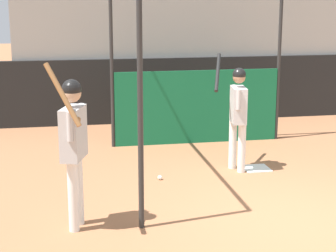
# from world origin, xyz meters

# --- Properties ---
(ground_plane) EXTENTS (60.00, 60.00, 0.00)m
(ground_plane) POSITION_xyz_m (0.00, 0.00, 0.00)
(ground_plane) COLOR #9E6642
(outfield_wall) EXTENTS (24.00, 0.12, 1.49)m
(outfield_wall) POSITION_xyz_m (0.00, 6.31, 0.75)
(outfield_wall) COLOR black
(outfield_wall) RESTS_ON ground
(bleacher_section) EXTENTS (8.15, 3.20, 3.17)m
(bleacher_section) POSITION_xyz_m (0.00, 7.97, 1.58)
(bleacher_section) COLOR #9E9E99
(bleacher_section) RESTS_ON ground
(batting_cage) EXTENTS (3.42, 4.09, 3.00)m
(batting_cage) POSITION_xyz_m (-0.38, 3.53, 1.32)
(batting_cage) COLOR #282828
(batting_cage) RESTS_ON ground
(home_plate) EXTENTS (0.44, 0.44, 0.02)m
(home_plate) POSITION_xyz_m (0.21, 2.37, 0.01)
(home_plate) COLOR white
(home_plate) RESTS_ON ground
(player_batter) EXTENTS (0.57, 1.00, 1.92)m
(player_batter) POSITION_xyz_m (-0.15, 2.38, 1.05)
(player_batter) COLOR white
(player_batter) RESTS_ON ground
(player_waiting) EXTENTS (0.50, 0.83, 2.14)m
(player_waiting) POSITION_xyz_m (-2.87, 0.41, 1.17)
(player_waiting) COLOR white
(player_waiting) RESTS_ON ground
(baseball) EXTENTS (0.07, 0.07, 0.07)m
(baseball) POSITION_xyz_m (-1.51, 2.09, 0.04)
(baseball) COLOR white
(baseball) RESTS_ON ground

